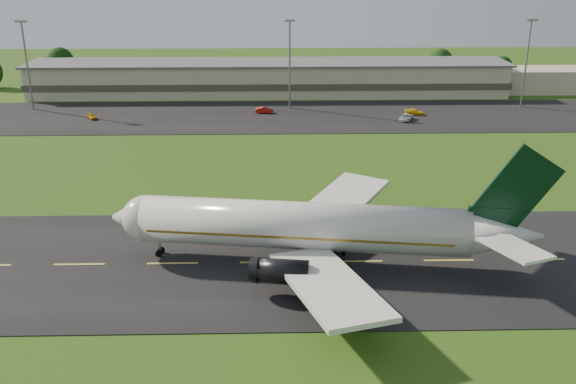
{
  "coord_description": "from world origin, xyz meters",
  "views": [
    {
      "loc": [
        1.1,
        -68.43,
        34.82
      ],
      "look_at": [
        2.91,
        8.0,
        6.0
      ],
      "focal_mm": 40.0,
      "sensor_mm": 36.0,
      "label": 1
    }
  ],
  "objects_px": {
    "light_mast_west": "(26,55)",
    "light_mast_east": "(528,53)",
    "airliner": "(311,227)",
    "service_vehicle_a": "(92,116)",
    "service_vehicle_b": "(264,110)",
    "service_vehicle_d": "(415,112)",
    "light_mast_centre": "(290,54)",
    "service_vehicle_c": "(406,117)",
    "terminal": "(293,79)"
  },
  "relations": [
    {
      "from": "terminal",
      "to": "light_mast_centre",
      "type": "height_order",
      "value": "light_mast_centre"
    },
    {
      "from": "airliner",
      "to": "terminal",
      "type": "relative_size",
      "value": 0.35
    },
    {
      "from": "light_mast_west",
      "to": "service_vehicle_a",
      "type": "bearing_deg",
      "value": -30.75
    },
    {
      "from": "light_mast_west",
      "to": "service_vehicle_b",
      "type": "relative_size",
      "value": 5.01
    },
    {
      "from": "terminal",
      "to": "service_vehicle_c",
      "type": "relative_size",
      "value": 30.02
    },
    {
      "from": "airliner",
      "to": "light_mast_centre",
      "type": "bearing_deg",
      "value": 98.24
    },
    {
      "from": "light_mast_east",
      "to": "service_vehicle_c",
      "type": "bearing_deg",
      "value": -157.26
    },
    {
      "from": "light_mast_east",
      "to": "service_vehicle_c",
      "type": "xyz_separation_m",
      "value": [
        -29.89,
        -12.53,
        -11.97
      ]
    },
    {
      "from": "light_mast_centre",
      "to": "service_vehicle_c",
      "type": "bearing_deg",
      "value": -26.51
    },
    {
      "from": "service_vehicle_a",
      "to": "terminal",
      "type": "bearing_deg",
      "value": -5.47
    },
    {
      "from": "service_vehicle_c",
      "to": "light_mast_centre",
      "type": "bearing_deg",
      "value": 179.46
    },
    {
      "from": "light_mast_east",
      "to": "service_vehicle_b",
      "type": "relative_size",
      "value": 5.01
    },
    {
      "from": "service_vehicle_a",
      "to": "light_mast_centre",
      "type": "bearing_deg",
      "value": -22.79
    },
    {
      "from": "service_vehicle_a",
      "to": "service_vehicle_d",
      "type": "distance_m",
      "value": 71.93
    },
    {
      "from": "terminal",
      "to": "light_mast_east",
      "type": "height_order",
      "value": "light_mast_east"
    },
    {
      "from": "airliner",
      "to": "light_mast_west",
      "type": "distance_m",
      "value": 100.63
    },
    {
      "from": "service_vehicle_d",
      "to": "light_mast_west",
      "type": "bearing_deg",
      "value": 99.62
    },
    {
      "from": "airliner",
      "to": "terminal",
      "type": "distance_m",
      "value": 96.31
    },
    {
      "from": "light_mast_west",
      "to": "service_vehicle_b",
      "type": "bearing_deg",
      "value": -5.31
    },
    {
      "from": "terminal",
      "to": "service_vehicle_d",
      "type": "relative_size",
      "value": 32.81
    },
    {
      "from": "light_mast_west",
      "to": "service_vehicle_c",
      "type": "xyz_separation_m",
      "value": [
        85.11,
        -12.53,
        -11.97
      ]
    },
    {
      "from": "light_mast_centre",
      "to": "service_vehicle_a",
      "type": "distance_m",
      "value": 46.48
    },
    {
      "from": "airliner",
      "to": "terminal",
      "type": "xyz_separation_m",
      "value": [
        1.05,
        96.3,
        -0.67
      ]
    },
    {
      "from": "light_mast_west",
      "to": "service_vehicle_d",
      "type": "relative_size",
      "value": 4.6
    },
    {
      "from": "service_vehicle_b",
      "to": "service_vehicle_c",
      "type": "xyz_separation_m",
      "value": [
        31.02,
        -7.49,
        0.0
      ]
    },
    {
      "from": "service_vehicle_a",
      "to": "service_vehicle_b",
      "type": "distance_m",
      "value": 38.23
    },
    {
      "from": "airliner",
      "to": "service_vehicle_b",
      "type": "height_order",
      "value": "airliner"
    },
    {
      "from": "airliner",
      "to": "light_mast_east",
      "type": "relative_size",
      "value": 2.51
    },
    {
      "from": "light_mast_west",
      "to": "service_vehicle_b",
      "type": "height_order",
      "value": "light_mast_west"
    },
    {
      "from": "terminal",
      "to": "service_vehicle_b",
      "type": "bearing_deg",
      "value": -109.01
    },
    {
      "from": "light_mast_west",
      "to": "service_vehicle_c",
      "type": "bearing_deg",
      "value": -8.37
    },
    {
      "from": "light_mast_west",
      "to": "light_mast_east",
      "type": "relative_size",
      "value": 1.0
    },
    {
      "from": "service_vehicle_c",
      "to": "service_vehicle_d",
      "type": "distance_m",
      "value": 5.77
    },
    {
      "from": "airliner",
      "to": "service_vehicle_b",
      "type": "xyz_separation_m",
      "value": [
        -6.26,
        75.09,
        -3.89
      ]
    },
    {
      "from": "terminal",
      "to": "light_mast_centre",
      "type": "distance_m",
      "value": 18.45
    },
    {
      "from": "light_mast_east",
      "to": "service_vehicle_a",
      "type": "relative_size",
      "value": 5.72
    },
    {
      "from": "light_mast_west",
      "to": "light_mast_centre",
      "type": "xyz_separation_m",
      "value": [
        60.0,
        0.0,
        0.0
      ]
    },
    {
      "from": "service_vehicle_b",
      "to": "light_mast_west",
      "type": "bearing_deg",
      "value": 91.92
    },
    {
      "from": "light_mast_centre",
      "to": "service_vehicle_b",
      "type": "xyz_separation_m",
      "value": [
        -5.91,
        -5.03,
        -11.97
      ]
    },
    {
      "from": "light_mast_west",
      "to": "service_vehicle_a",
      "type": "xyz_separation_m",
      "value": [
        16.14,
        -9.6,
        -12.03
      ]
    },
    {
      "from": "terminal",
      "to": "service_vehicle_a",
      "type": "distance_m",
      "value": 52.2
    },
    {
      "from": "light_mast_centre",
      "to": "service_vehicle_d",
      "type": "height_order",
      "value": "light_mast_centre"
    },
    {
      "from": "service_vehicle_a",
      "to": "service_vehicle_c",
      "type": "relative_size",
      "value": 0.74
    },
    {
      "from": "airliner",
      "to": "light_mast_centre",
      "type": "relative_size",
      "value": 2.51
    },
    {
      "from": "service_vehicle_b",
      "to": "service_vehicle_c",
      "type": "relative_size",
      "value": 0.84
    },
    {
      "from": "terminal",
      "to": "light_mast_west",
      "type": "relative_size",
      "value": 7.13
    },
    {
      "from": "airliner",
      "to": "service_vehicle_b",
      "type": "bearing_deg",
      "value": 102.75
    },
    {
      "from": "terminal",
      "to": "service_vehicle_d",
      "type": "distance_m",
      "value": 35.83
    },
    {
      "from": "service_vehicle_b",
      "to": "service_vehicle_c",
      "type": "distance_m",
      "value": 31.91
    },
    {
      "from": "service_vehicle_c",
      "to": "light_mast_east",
      "type": "bearing_deg",
      "value": 48.71
    }
  ]
}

